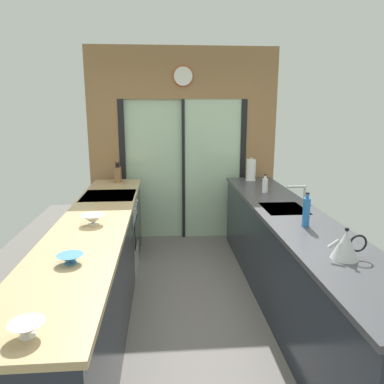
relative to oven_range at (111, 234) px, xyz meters
The scene contains 14 objects.
ground_plane 1.21m from the oven_range, 35.58° to the right, with size 5.04×7.60×0.02m, color slate.
back_wall_unit 1.81m from the oven_range, 51.68° to the left, with size 2.64×0.12×2.70m.
left_counter_run 1.12m from the oven_range, 90.08° to the right, with size 0.62×3.80×0.92m.
right_counter_run 2.05m from the oven_range, 27.56° to the right, with size 0.62×3.80×0.92m.
sink_faucet 2.17m from the oven_range, 19.63° to the right, with size 0.19×0.02×0.23m.
oven_range is the anchor object (origin of this frame).
mixing_bowl_near 2.71m from the oven_range, 89.60° to the right, with size 0.16×0.16×0.07m.
mixing_bowl_mid 1.95m from the oven_range, 89.44° to the right, with size 0.17×0.17×0.06m.
mixing_bowl_far 1.19m from the oven_range, 89.02° to the right, with size 0.20×0.20×0.08m.
knife_block 0.94m from the oven_range, 88.60° to the left, with size 0.08×0.14×0.27m.
kettle 2.71m from the oven_range, 47.26° to the right, with size 0.27×0.18×0.22m.
soap_bottle_near 2.28m from the oven_range, 35.09° to the right, with size 0.06×0.06×0.29m.
soap_bottle_far 1.88m from the oven_range, ahead, with size 0.07×0.07×0.21m.
paper_towel_roll 2.03m from the oven_range, 21.89° to the left, with size 0.14×0.14×0.32m.
Camera 1 is at (-0.29, -2.90, 1.90)m, focal length 34.82 mm.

